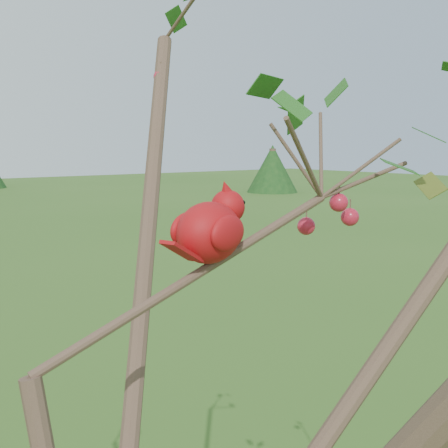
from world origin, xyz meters
The scene contains 2 objects.
crabapple_tree centered at (0.03, -0.02, 2.12)m, with size 2.35×2.05×2.95m.
cardinal centered at (0.28, 0.08, 2.16)m, with size 0.23×0.15×0.16m.
Camera 1 is at (-0.32, -0.74, 2.31)m, focal length 45.00 mm.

